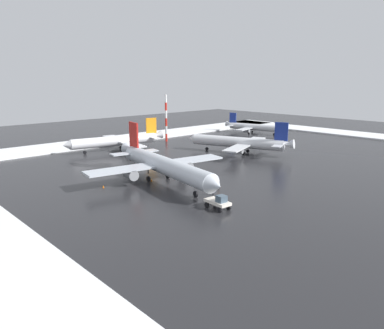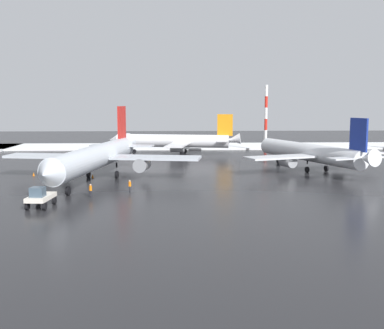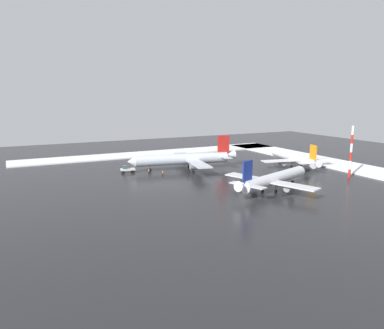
{
  "view_description": "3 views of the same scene",
  "coord_description": "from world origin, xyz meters",
  "px_view_note": "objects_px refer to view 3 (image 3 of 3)",
  "views": [
    {
      "loc": [
        77.37,
        62.45,
        21.14
      ],
      "look_at": [
        20.86,
        2.54,
        2.18
      ],
      "focal_mm": 35.0,
      "sensor_mm": 36.0,
      "label": 1
    },
    {
      "loc": [
        18.59,
        77.32,
        12.09
      ],
      "look_at": [
        15.76,
        7.69,
        2.92
      ],
      "focal_mm": 45.0,
      "sensor_mm": 36.0,
      "label": 2
    },
    {
      "loc": [
        -82.45,
        56.58,
        25.19
      ],
      "look_at": [
        18.42,
        6.67,
        4.04
      ],
      "focal_mm": 35.0,
      "sensor_mm": 36.0,
      "label": 3
    }
  ],
  "objects_px": {
    "ground_crew_mid_apron": "(163,173)",
    "traffic_cone_mid_line": "(190,168)",
    "antenna_mast": "(351,152)",
    "airplane_far_rear": "(185,159)",
    "ground_crew_near_tug": "(149,171)",
    "traffic_cone_wingtip_side": "(202,165)",
    "traffic_cone_near_nose": "(184,162)",
    "airplane_parked_portside": "(273,179)",
    "pushback_tug": "(127,169)",
    "airplane_distant_tail": "(294,158)"
  },
  "relations": [
    {
      "from": "pushback_tug",
      "to": "traffic_cone_near_nose",
      "type": "bearing_deg",
      "value": -156.96
    },
    {
      "from": "airplane_parked_portside",
      "to": "traffic_cone_wingtip_side",
      "type": "xyz_separation_m",
      "value": [
        38.81,
        0.7,
        -2.9
      ]
    },
    {
      "from": "pushback_tug",
      "to": "airplane_parked_portside",
      "type": "bearing_deg",
      "value": 131.18
    },
    {
      "from": "pushback_tug",
      "to": "ground_crew_near_tug",
      "type": "distance_m",
      "value": 7.49
    },
    {
      "from": "antenna_mast",
      "to": "traffic_cone_near_nose",
      "type": "height_order",
      "value": "antenna_mast"
    },
    {
      "from": "antenna_mast",
      "to": "airplane_distant_tail",
      "type": "bearing_deg",
      "value": 7.92
    },
    {
      "from": "traffic_cone_near_nose",
      "to": "traffic_cone_mid_line",
      "type": "height_order",
      "value": "same"
    },
    {
      "from": "pushback_tug",
      "to": "traffic_cone_wingtip_side",
      "type": "xyz_separation_m",
      "value": [
        -0.54,
        -27.48,
        -1.01
      ]
    },
    {
      "from": "airplane_far_rear",
      "to": "pushback_tug",
      "type": "xyz_separation_m",
      "value": [
        3.67,
        19.04,
        -2.42
      ]
    },
    {
      "from": "ground_crew_near_tug",
      "to": "traffic_cone_mid_line",
      "type": "relative_size",
      "value": 3.11
    },
    {
      "from": "ground_crew_near_tug",
      "to": "traffic_cone_wingtip_side",
      "type": "bearing_deg",
      "value": 132.63
    },
    {
      "from": "ground_crew_near_tug",
      "to": "traffic_cone_wingtip_side",
      "type": "xyz_separation_m",
      "value": [
        4.22,
        -21.71,
        -0.7
      ]
    },
    {
      "from": "traffic_cone_wingtip_side",
      "to": "airplane_distant_tail",
      "type": "bearing_deg",
      "value": -118.36
    },
    {
      "from": "traffic_cone_mid_line",
      "to": "traffic_cone_near_nose",
      "type": "bearing_deg",
      "value": -14.23
    },
    {
      "from": "traffic_cone_near_nose",
      "to": "traffic_cone_wingtip_side",
      "type": "height_order",
      "value": "same"
    },
    {
      "from": "airplane_parked_portside",
      "to": "antenna_mast",
      "type": "height_order",
      "value": "antenna_mast"
    },
    {
      "from": "airplane_far_rear",
      "to": "traffic_cone_wingtip_side",
      "type": "distance_m",
      "value": 9.63
    },
    {
      "from": "ground_crew_near_tug",
      "to": "traffic_cone_near_nose",
      "type": "distance_m",
      "value": 22.06
    },
    {
      "from": "airplane_distant_tail",
      "to": "traffic_cone_near_nose",
      "type": "xyz_separation_m",
      "value": [
        23.44,
        31.83,
        -2.77
      ]
    },
    {
      "from": "traffic_cone_wingtip_side",
      "to": "antenna_mast",
      "type": "bearing_deg",
      "value": -139.55
    },
    {
      "from": "airplane_far_rear",
      "to": "traffic_cone_mid_line",
      "type": "relative_size",
      "value": 68.49
    },
    {
      "from": "pushback_tug",
      "to": "traffic_cone_wingtip_side",
      "type": "bearing_deg",
      "value": -175.55
    },
    {
      "from": "airplane_far_rear",
      "to": "airplane_distant_tail",
      "type": "xyz_separation_m",
      "value": [
        -12.2,
        -36.84,
        -0.67
      ]
    },
    {
      "from": "airplane_distant_tail",
      "to": "traffic_cone_wingtip_side",
      "type": "bearing_deg",
      "value": 72.68
    },
    {
      "from": "airplane_far_rear",
      "to": "pushback_tug",
      "type": "bearing_deg",
      "value": -1.08
    },
    {
      "from": "antenna_mast",
      "to": "airplane_far_rear",
      "type": "bearing_deg",
      "value": 49.78
    },
    {
      "from": "pushback_tug",
      "to": "ground_crew_near_tug",
      "type": "relative_size",
      "value": 2.8
    },
    {
      "from": "ground_crew_mid_apron",
      "to": "traffic_cone_mid_line",
      "type": "distance_m",
      "value": 14.62
    },
    {
      "from": "antenna_mast",
      "to": "traffic_cone_mid_line",
      "type": "distance_m",
      "value": 51.7
    },
    {
      "from": "airplane_parked_portside",
      "to": "pushback_tug",
      "type": "height_order",
      "value": "airplane_parked_portside"
    },
    {
      "from": "pushback_tug",
      "to": "traffic_cone_wingtip_side",
      "type": "height_order",
      "value": "pushback_tug"
    },
    {
      "from": "traffic_cone_near_nose",
      "to": "ground_crew_near_tug",
      "type": "bearing_deg",
      "value": 123.99
    },
    {
      "from": "airplane_far_rear",
      "to": "ground_crew_mid_apron",
      "type": "bearing_deg",
      "value": 39.08
    },
    {
      "from": "traffic_cone_near_nose",
      "to": "airplane_distant_tail",
      "type": "bearing_deg",
      "value": -126.36
    },
    {
      "from": "ground_crew_mid_apron",
      "to": "pushback_tug",
      "type": "bearing_deg",
      "value": 40.58
    },
    {
      "from": "airplane_distant_tail",
      "to": "airplane_parked_portside",
      "type": "bearing_deg",
      "value": 141.33
    },
    {
      "from": "airplane_far_rear",
      "to": "traffic_cone_wingtip_side",
      "type": "bearing_deg",
      "value": -149.84
    },
    {
      "from": "airplane_far_rear",
      "to": "airplane_distant_tail",
      "type": "bearing_deg",
      "value": 171.49
    },
    {
      "from": "traffic_cone_wingtip_side",
      "to": "ground_crew_near_tug",
      "type": "bearing_deg",
      "value": 101.0
    },
    {
      "from": "airplane_parked_portside",
      "to": "ground_crew_mid_apron",
      "type": "distance_m",
      "value": 35.74
    },
    {
      "from": "traffic_cone_mid_line",
      "to": "antenna_mast",
      "type": "bearing_deg",
      "value": -133.06
    },
    {
      "from": "traffic_cone_wingtip_side",
      "to": "airplane_parked_portside",
      "type": "bearing_deg",
      "value": -178.97
    },
    {
      "from": "airplane_parked_portside",
      "to": "traffic_cone_wingtip_side",
      "type": "relative_size",
      "value": 56.79
    },
    {
      "from": "airplane_parked_portside",
      "to": "ground_crew_near_tug",
      "type": "xyz_separation_m",
      "value": [
        34.59,
        22.41,
        -2.2
      ]
    },
    {
      "from": "pushback_tug",
      "to": "traffic_cone_near_nose",
      "type": "relative_size",
      "value": 8.71
    },
    {
      "from": "ground_crew_mid_apron",
      "to": "antenna_mast",
      "type": "height_order",
      "value": "antenna_mast"
    },
    {
      "from": "airplane_parked_portside",
      "to": "traffic_cone_near_nose",
      "type": "bearing_deg",
      "value": 75.16
    },
    {
      "from": "airplane_far_rear",
      "to": "airplane_parked_portside",
      "type": "height_order",
      "value": "airplane_far_rear"
    },
    {
      "from": "airplane_far_rear",
      "to": "traffic_cone_wingtip_side",
      "type": "xyz_separation_m",
      "value": [
        3.13,
        -8.44,
        -3.43
      ]
    },
    {
      "from": "ground_crew_mid_apron",
      "to": "traffic_cone_mid_line",
      "type": "height_order",
      "value": "ground_crew_mid_apron"
    }
  ]
}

